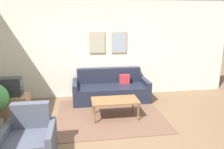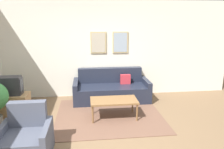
{
  "view_description": "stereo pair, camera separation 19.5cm",
  "coord_description": "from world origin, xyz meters",
  "px_view_note": "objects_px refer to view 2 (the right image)",
  "views": [
    {
      "loc": [
        -0.44,
        -3.71,
        2.15
      ],
      "look_at": [
        0.37,
        1.47,
        0.85
      ],
      "focal_mm": 35.0,
      "sensor_mm": 36.0,
      "label": 1
    },
    {
      "loc": [
        -0.24,
        -3.74,
        2.15
      ],
      "look_at": [
        0.37,
        1.47,
        0.85
      ],
      "focal_mm": 35.0,
      "sensor_mm": 36.0,
      "label": 2
    }
  ],
  "objects_px": {
    "coffee_table": "(114,101)",
    "armchair": "(26,141)",
    "tv": "(8,86)",
    "couch": "(111,90)"
  },
  "relations": [
    {
      "from": "coffee_table",
      "to": "armchair",
      "type": "xyz_separation_m",
      "value": [
        -1.58,
        -1.28,
        -0.11
      ]
    },
    {
      "from": "tv",
      "to": "armchair",
      "type": "xyz_separation_m",
      "value": [
        0.7,
        -1.48,
        -0.49
      ]
    },
    {
      "from": "armchair",
      "to": "tv",
      "type": "bearing_deg",
      "value": 126.08
    },
    {
      "from": "tv",
      "to": "coffee_table",
      "type": "bearing_deg",
      "value": -5.1
    },
    {
      "from": "couch",
      "to": "coffee_table",
      "type": "height_order",
      "value": "couch"
    },
    {
      "from": "couch",
      "to": "tv",
      "type": "bearing_deg",
      "value": -157.85
    },
    {
      "from": "couch",
      "to": "armchair",
      "type": "xyz_separation_m",
      "value": [
        -1.66,
        -2.44,
        -0.01
      ]
    },
    {
      "from": "couch",
      "to": "coffee_table",
      "type": "bearing_deg",
      "value": -93.69
    },
    {
      "from": "coffee_table",
      "to": "armchair",
      "type": "relative_size",
      "value": 1.23
    },
    {
      "from": "couch",
      "to": "armchair",
      "type": "bearing_deg",
      "value": -124.14
    }
  ]
}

